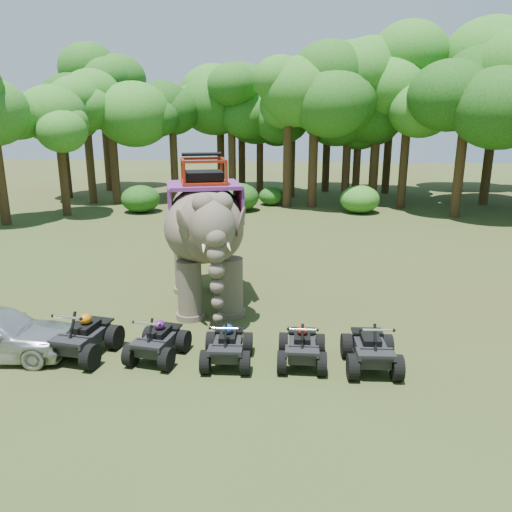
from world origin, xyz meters
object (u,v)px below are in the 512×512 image
object	(u,v)px
atv_2	(227,341)
atv_3	(302,342)
elephant	(206,232)
atv_1	(157,336)
atv_0	(83,332)
atv_4	(371,343)

from	to	relation	value
atv_2	atv_3	bearing A→B (deg)	1.30
elephant	atv_1	bearing A→B (deg)	-113.62
atv_0	atv_3	xyz separation A→B (m)	(5.47, 0.17, -0.08)
atv_0	atv_4	world-z (taller)	atv_0
atv_0	atv_4	bearing A→B (deg)	9.16
elephant	atv_2	world-z (taller)	elephant
elephant	atv_4	world-z (taller)	elephant
atv_2	atv_3	xyz separation A→B (m)	(1.82, 0.16, -0.01)
atv_0	atv_2	size ratio (longest dim) A/B	1.12
atv_0	atv_1	size ratio (longest dim) A/B	1.12
atv_1	atv_0	bearing A→B (deg)	-168.53
elephant	atv_2	size ratio (longest dim) A/B	3.52
atv_0	atv_2	xyz separation A→B (m)	(3.66, 0.01, -0.07)
elephant	atv_4	distance (m)	6.39
atv_1	atv_3	distance (m)	3.59
atv_2	atv_4	distance (m)	3.47
atv_4	atv_3	bearing A→B (deg)	175.35
elephant	atv_2	xyz separation A→B (m)	(1.32, -3.99, -1.78)
elephant	atv_0	distance (m)	4.94
atv_2	atv_4	xyz separation A→B (m)	(3.47, 0.13, 0.04)
atv_1	atv_3	world-z (taller)	atv_1
elephant	atv_4	xyz separation A→B (m)	(4.79, -3.86, -1.73)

